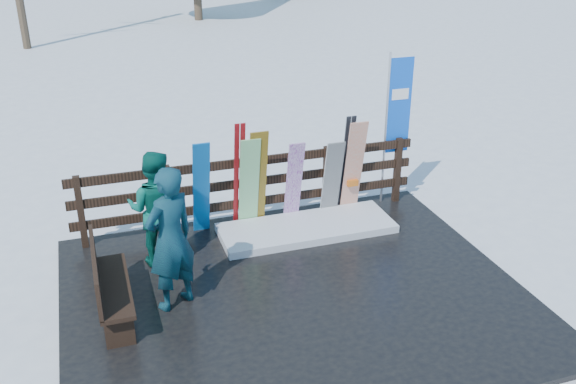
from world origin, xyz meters
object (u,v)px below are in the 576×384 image
object	(u,v)px
bench	(107,283)
snowboard_4	(332,179)
person_front	(170,239)
snowboard_0	(201,189)
snowboard_1	(249,184)
snowboard_2	(257,179)
person_back	(156,209)
rental_flag	(396,112)
snowboard_3	(294,182)
snowboard_5	(353,168)

from	to	relation	value
bench	snowboard_4	distance (m)	4.09
bench	person_front	world-z (taller)	person_front
snowboard_0	snowboard_1	world-z (taller)	snowboard_0
snowboard_2	person_back	distance (m)	1.74
snowboard_4	rental_flag	size ratio (longest dim) A/B	0.53
rental_flag	snowboard_3	bearing A→B (deg)	-171.76
bench	snowboard_4	world-z (taller)	snowboard_4
rental_flag	person_back	world-z (taller)	rental_flag
snowboard_3	snowboard_0	bearing A→B (deg)	-180.00
snowboard_4	snowboard_5	bearing A→B (deg)	0.00
snowboard_3	snowboard_2	bearing A→B (deg)	-180.00
snowboard_5	rental_flag	distance (m)	1.18
snowboard_4	snowboard_2	bearing A→B (deg)	180.00
snowboard_5	person_back	bearing A→B (deg)	-169.80
snowboard_0	snowboard_3	world-z (taller)	snowboard_0
snowboard_2	snowboard_5	xyz separation A→B (m)	(1.62, 0.00, -0.01)
snowboard_0	snowboard_5	size ratio (longest dim) A/B	0.99
snowboard_2	snowboard_3	size ratio (longest dim) A/B	1.17
snowboard_0	snowboard_4	distance (m)	2.14
snowboard_5	rental_flag	xyz separation A→B (m)	(0.84, 0.27, 0.78)
bench	person_back	size ratio (longest dim) A/B	0.88
snowboard_1	snowboard_4	size ratio (longest dim) A/B	1.17
bench	person_back	distance (m)	1.47
snowboard_2	person_front	bearing A→B (deg)	-132.91
snowboard_5	person_back	distance (m)	3.31
rental_flag	person_front	xyz separation A→B (m)	(-4.07, -2.00, -0.65)
person_front	person_back	xyz separation A→B (m)	(-0.03, 1.14, -0.11)
snowboard_2	snowboard_3	world-z (taller)	snowboard_2
snowboard_3	snowboard_4	xyz separation A→B (m)	(0.65, -0.00, -0.04)
snowboard_2	snowboard_5	world-z (taller)	snowboard_2
snowboard_1	rental_flag	xyz separation A→B (m)	(2.60, 0.27, 0.82)
snowboard_2	snowboard_3	xyz separation A→B (m)	(0.60, 0.00, -0.13)
snowboard_2	person_back	size ratio (longest dim) A/B	1.00
bench	person_front	distance (m)	0.94
snowboard_2	person_back	world-z (taller)	person_back
bench	snowboard_1	distance (m)	2.92
snowboard_3	snowboard_1	bearing A→B (deg)	180.00
snowboard_0	snowboard_3	distance (m)	1.48
rental_flag	person_back	size ratio (longest dim) A/B	1.52
snowboard_2	snowboard_4	size ratio (longest dim) A/B	1.24
snowboard_4	person_back	xyz separation A→B (m)	(-2.89, -0.59, 0.18)
person_front	snowboard_4	bearing A→B (deg)	-178.05
snowboard_5	rental_flag	bearing A→B (deg)	17.80
snowboard_2	snowboard_4	world-z (taller)	snowboard_2
bench	person_front	bearing A→B (deg)	3.86
snowboard_2	snowboard_5	bearing A→B (deg)	0.00
snowboard_1	person_back	xyz separation A→B (m)	(-1.50, -0.59, 0.07)
snowboard_5	person_back	xyz separation A→B (m)	(-3.26, -0.59, 0.03)
snowboard_4	bench	bearing A→B (deg)	-154.15
snowboard_1	snowboard_4	world-z (taller)	snowboard_1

